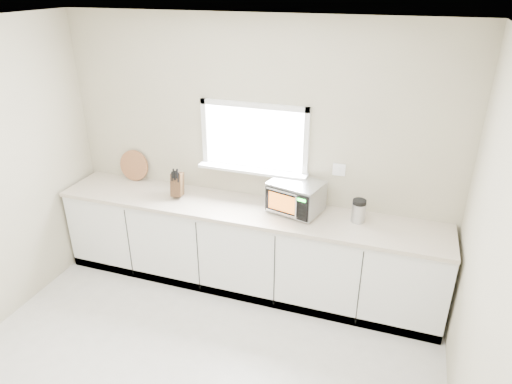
% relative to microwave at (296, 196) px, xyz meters
% --- Properties ---
extents(back_wall, '(4.00, 0.17, 2.70)m').
position_rel_microwave_xyz_m(back_wall, '(-0.49, 0.22, 0.28)').
color(back_wall, '#C0B799').
rests_on(back_wall, ground).
extents(cabinets, '(3.92, 0.60, 0.88)m').
position_rel_microwave_xyz_m(cabinets, '(-0.49, -0.08, -0.64)').
color(cabinets, white).
rests_on(cabinets, ground).
extents(countertop, '(3.92, 0.64, 0.04)m').
position_rel_microwave_xyz_m(countertop, '(-0.49, -0.09, -0.18)').
color(countertop, beige).
rests_on(countertop, cabinets).
extents(microwave, '(0.55, 0.48, 0.31)m').
position_rel_microwave_xyz_m(microwave, '(0.00, 0.00, 0.00)').
color(microwave, black).
rests_on(microwave, countertop).
extents(knife_block, '(0.16, 0.25, 0.33)m').
position_rel_microwave_xyz_m(knife_block, '(-1.23, -0.07, -0.02)').
color(knife_block, '#4E341C').
rests_on(knife_block, countertop).
extents(cutting_board, '(0.34, 0.08, 0.34)m').
position_rel_microwave_xyz_m(cutting_board, '(-1.88, 0.16, 0.01)').
color(cutting_board, '#A66F40').
rests_on(cutting_board, countertop).
extents(coffee_grinder, '(0.15, 0.15, 0.22)m').
position_rel_microwave_xyz_m(coffee_grinder, '(0.60, -0.01, -0.05)').
color(coffee_grinder, '#AEB1B6').
rests_on(coffee_grinder, countertop).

